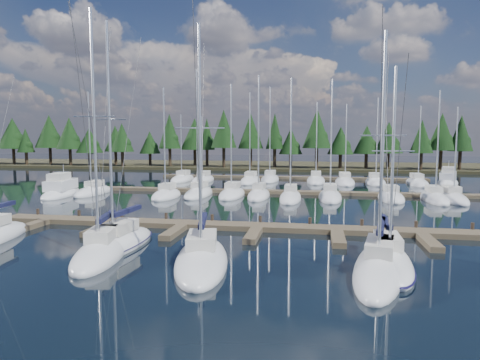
% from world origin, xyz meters
% --- Properties ---
extents(ground, '(260.00, 260.00, 0.00)m').
position_xyz_m(ground, '(0.00, 30.00, 0.00)').
color(ground, black).
rests_on(ground, ground).
extents(far_shore, '(220.00, 30.00, 0.60)m').
position_xyz_m(far_shore, '(0.00, 90.00, 0.30)').
color(far_shore, '#302D1B').
rests_on(far_shore, ground).
extents(main_dock, '(44.00, 6.13, 0.90)m').
position_xyz_m(main_dock, '(0.00, 17.36, 0.20)').
color(main_dock, brown).
rests_on(main_dock, ground).
extents(back_docks, '(50.00, 21.80, 0.40)m').
position_xyz_m(back_docks, '(0.00, 49.58, 0.20)').
color(back_docks, brown).
rests_on(back_docks, ground).
extents(front_sailboat_1, '(3.19, 9.27, 15.17)m').
position_xyz_m(front_sailboat_1, '(-8.36, 10.62, 0.30)').
color(front_sailboat_1, silver).
rests_on(front_sailboat_1, ground).
extents(front_sailboat_2, '(4.30, 8.56, 15.34)m').
position_xyz_m(front_sailboat_2, '(-8.38, 8.51, 0.31)').
color(front_sailboat_2, silver).
rests_on(front_sailboat_2, ground).
extents(front_sailboat_3, '(4.80, 9.77, 14.08)m').
position_xyz_m(front_sailboat_3, '(-1.98, 8.14, 0.28)').
color(front_sailboat_3, silver).
rests_on(front_sailboat_3, ground).
extents(front_sailboat_4, '(2.80, 8.97, 11.82)m').
position_xyz_m(front_sailboat_4, '(8.49, 9.76, 0.28)').
color(front_sailboat_4, silver).
rests_on(front_sailboat_4, ground).
extents(front_sailboat_5, '(4.37, 10.54, 13.34)m').
position_xyz_m(front_sailboat_5, '(7.78, 8.30, 0.28)').
color(front_sailboat_5, silver).
rests_on(front_sailboat_5, ground).
extents(back_sailboat_rows, '(46.22, 30.70, 16.28)m').
position_xyz_m(back_sailboat_rows, '(0.50, 45.16, 0.27)').
color(back_sailboat_rows, silver).
rests_on(back_sailboat_rows, ground).
extents(motor_yacht_left, '(4.72, 9.80, 4.70)m').
position_xyz_m(motor_yacht_left, '(-26.93, 33.37, 0.51)').
color(motor_yacht_left, silver).
rests_on(motor_yacht_left, ground).
extents(motor_yacht_right, '(5.62, 9.36, 4.44)m').
position_xyz_m(motor_yacht_right, '(24.71, 55.73, 0.49)').
color(motor_yacht_right, silver).
rests_on(motor_yacht_right, ground).
extents(tree_line, '(184.86, 11.98, 13.05)m').
position_xyz_m(tree_line, '(-0.30, 80.26, 7.43)').
color(tree_line, black).
rests_on(tree_line, far_shore).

